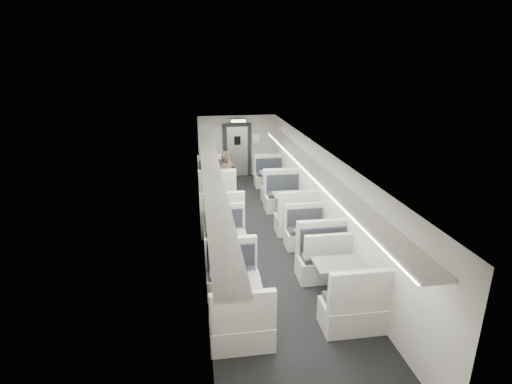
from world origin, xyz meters
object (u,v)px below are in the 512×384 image
object	(u,v)px
booth_left_b	(220,208)
exit_sign	(238,121)
booth_left_c	(227,249)
booth_right_b	(290,207)
booth_left_d	(237,298)
passenger	(227,179)
booth_right_d	(338,281)
vestibule_door	(237,151)
booth_right_a	(273,182)
booth_left_a	(216,187)
booth_right_c	(314,246)

from	to	relation	value
booth_left_b	exit_sign	bearing A→B (deg)	76.22
booth_left_c	booth_right_b	distance (m)	3.04
booth_left_d	passenger	distance (m)	5.87
booth_right_d	booth_left_c	bearing A→B (deg)	138.42
vestibule_door	booth_left_c	bearing A→B (deg)	-98.06
booth_left_d	vestibule_door	distance (m)	9.15
booth_right_b	passenger	bearing A→B (deg)	137.48
booth_right_a	booth_left_b	bearing A→B (deg)	-130.95
booth_left_c	booth_right_d	xyz separation A→B (m)	(2.00, -1.77, 0.04)
booth_left_c	booth_left_d	xyz separation A→B (m)	(0.00, -2.01, 0.01)
booth_left_c	vestibule_door	size ratio (longest dim) A/B	0.99
booth_right_a	booth_right_d	xyz separation A→B (m)	(0.00, -6.58, 0.03)
booth_left_b	booth_left_c	distance (m)	2.50
booth_right_b	passenger	size ratio (longest dim) A/B	1.32
booth_left_a	exit_sign	distance (m)	2.94
booth_right_d	exit_sign	size ratio (longest dim) A/B	3.74
booth_left_c	exit_sign	distance (m)	6.92
booth_left_a	booth_right_c	distance (m)	5.09
booth_right_c	booth_right_d	xyz separation A→B (m)	(0.00, -1.63, 0.05)
booth_left_b	exit_sign	world-z (taller)	exit_sign
booth_left_d	exit_sign	xyz separation A→B (m)	(1.00, 8.58, 1.90)
booth_left_b	booth_right_a	world-z (taller)	booth_left_b
booth_left_a	booth_right_a	xyz separation A→B (m)	(2.00, 0.27, -0.03)
booth_left_a	passenger	bearing A→B (deg)	-64.94
booth_left_a	booth_left_b	xyz separation A→B (m)	(0.00, -2.04, 0.01)
booth_right_d	exit_sign	bearing A→B (deg)	96.83
booth_left_a	booth_left_b	bearing A→B (deg)	-90.00
vestibule_door	booth_left_d	bearing A→B (deg)	-96.29
booth_left_c	passenger	size ratio (longest dim) A/B	1.19
booth_left_d	booth_right_b	bearing A→B (deg)	65.08
booth_left_a	exit_sign	world-z (taller)	exit_sign
booth_left_b	vestibule_door	distance (m)	4.71
booth_left_d	booth_right_a	world-z (taller)	booth_right_a
booth_left_a	booth_left_d	size ratio (longest dim) A/B	1.09
booth_left_d	booth_right_d	bearing A→B (deg)	6.70
booth_right_a	passenger	world-z (taller)	passenger
booth_right_d	exit_sign	xyz separation A→B (m)	(-1.00, 8.35, 1.87)
booth_left_b	vestibule_door	world-z (taller)	vestibule_door
booth_right_c	passenger	bearing A→B (deg)	112.79
booth_left_b	booth_right_d	bearing A→B (deg)	-64.90
booth_left_b	booth_right_b	world-z (taller)	booth_left_b
booth_right_c	booth_right_d	bearing A→B (deg)	-90.00
booth_right_d	booth_left_d	bearing A→B (deg)	-173.30
booth_left_d	booth_right_c	size ratio (longest dim) A/B	1.05
booth_left_d	booth_right_a	distance (m)	7.10
booth_right_d	booth_left_a	bearing A→B (deg)	107.59
booth_left_d	booth_right_c	world-z (taller)	booth_left_d
booth_right_d	exit_sign	distance (m)	8.61
passenger	booth_left_c	bearing A→B (deg)	-119.77
booth_left_a	booth_right_d	world-z (taller)	booth_right_d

